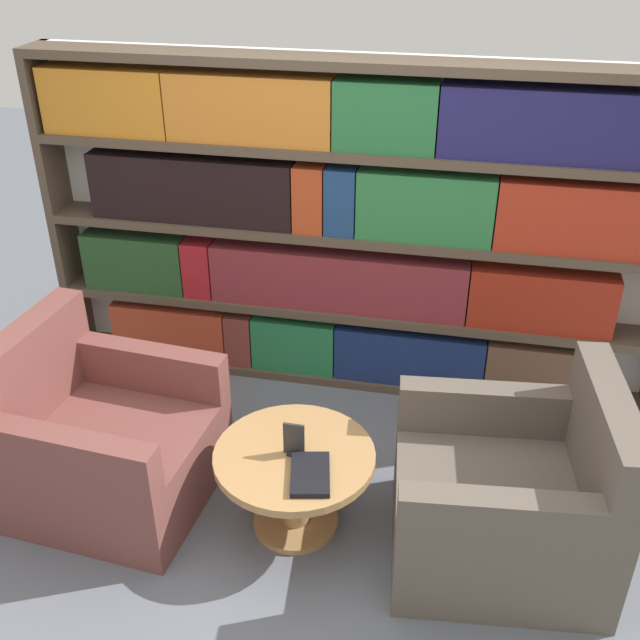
{
  "coord_description": "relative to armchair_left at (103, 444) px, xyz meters",
  "views": [
    {
      "loc": [
        0.62,
        -2.35,
        2.65
      ],
      "look_at": [
        -0.02,
        0.76,
        0.8
      ],
      "focal_mm": 42.0,
      "sensor_mm": 36.0,
      "label": 1
    }
  ],
  "objects": [
    {
      "name": "ground_plane",
      "position": [
        0.99,
        -0.21,
        -0.3
      ],
      "size": [
        14.0,
        14.0,
        0.0
      ],
      "primitive_type": "plane",
      "color": "slate"
    },
    {
      "name": "bookshelf",
      "position": [
        0.97,
        1.28,
        0.65
      ],
      "size": [
        3.58,
        0.3,
        1.92
      ],
      "color": "silver",
      "rests_on": "ground_plane"
    },
    {
      "name": "armchair_left",
      "position": [
        0.0,
        0.0,
        0.0
      ],
      "size": [
        0.98,
        0.92,
        0.89
      ],
      "rotation": [
        0.0,
        0.0,
        1.49
      ],
      "color": "brown",
      "rests_on": "ground_plane"
    },
    {
      "name": "armchair_right",
      "position": [
        1.93,
        0.0,
        0.0
      ],
      "size": [
        1.0,
        0.93,
        0.89
      ],
      "rotation": [
        0.0,
        0.0,
        -1.47
      ],
      "color": "brown",
      "rests_on": "ground_plane"
    },
    {
      "name": "coffee_table",
      "position": [
        0.97,
        -0.03,
        0.01
      ],
      "size": [
        0.74,
        0.74,
        0.43
      ],
      "color": "#AD7F4C",
      "rests_on": "ground_plane"
    },
    {
      "name": "table_sign",
      "position": [
        0.97,
        -0.03,
        0.2
      ],
      "size": [
        0.1,
        0.06,
        0.16
      ],
      "color": "black",
      "rests_on": "coffee_table"
    },
    {
      "name": "stray_book",
      "position": [
        1.07,
        -0.17,
        0.14
      ],
      "size": [
        0.22,
        0.3,
        0.03
      ],
      "color": "black",
      "rests_on": "coffee_table"
    }
  ]
}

